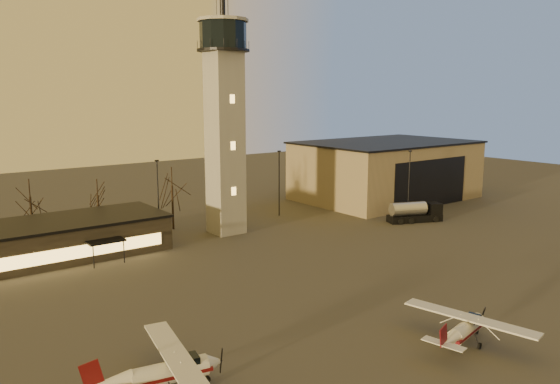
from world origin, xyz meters
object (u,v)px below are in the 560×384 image
cessna_rear (172,375)px  fuel_truck (415,214)px  control_tower (224,112)px  hangar (386,170)px  terminal (53,239)px  cessna_front (467,331)px

cessna_rear → fuel_truck: bearing=33.8°
control_tower → hangar: bearing=6.3°
control_tower → hangar: control_tower is taller
terminal → cessna_front: 45.85m
terminal → control_tower: bearing=-5.1°
hangar → terminal: size_ratio=1.20×
cessna_front → cessna_rear: size_ratio=0.88×
terminal → cessna_front: (18.93, -41.75, -1.19)m
control_tower → fuel_truck: 31.80m
control_tower → cessna_front: control_tower is taller
control_tower → terminal: 26.24m
hangar → terminal: 58.11m
cessna_front → terminal: bearing=102.6°
control_tower → terminal: (-21.99, 1.98, -14.17)m
terminal → cessna_front: bearing=-65.6°
terminal → cessna_front: terminal is taller
fuel_truck → hangar: bearing=77.6°
control_tower → hangar: (36.00, 3.98, -11.17)m
hangar → cessna_rear: (-59.99, -36.60, -4.05)m
hangar → cessna_rear: 70.39m
hangar → cessna_front: bearing=-131.8°
control_tower → terminal: bearing=174.9°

